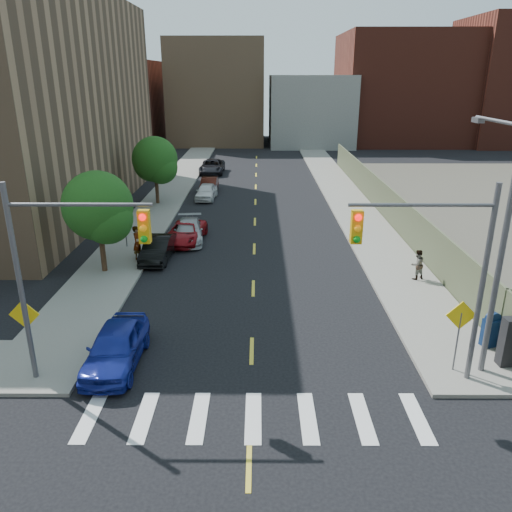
{
  "coord_description": "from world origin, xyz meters",
  "views": [
    {
      "loc": [
        0.25,
        -8.86,
        10.05
      ],
      "look_at": [
        0.14,
        13.23,
        2.0
      ],
      "focal_mm": 35.0,
      "sensor_mm": 36.0,
      "label": 1
    }
  ],
  "objects_px": {
    "parked_car_white": "(206,192)",
    "mailbox": "(491,329)",
    "parked_car_blue": "(116,347)",
    "pedestrian_west": "(137,242)",
    "parked_car_silver": "(189,231)",
    "parked_car_maroon": "(209,185)",
    "parked_car_red": "(186,232)",
    "parked_car_grey": "(212,167)",
    "payphone": "(509,342)",
    "pedestrian_east": "(417,265)",
    "parked_car_black": "(158,249)"
  },
  "relations": [
    {
      "from": "parked_car_white",
      "to": "mailbox",
      "type": "height_order",
      "value": "mailbox"
    },
    {
      "from": "parked_car_blue",
      "to": "pedestrian_west",
      "type": "height_order",
      "value": "pedestrian_west"
    },
    {
      "from": "parked_car_silver",
      "to": "mailbox",
      "type": "height_order",
      "value": "mailbox"
    },
    {
      "from": "mailbox",
      "to": "pedestrian_west",
      "type": "bearing_deg",
      "value": 129.69
    },
    {
      "from": "parked_car_silver",
      "to": "parked_car_maroon",
      "type": "distance_m",
      "value": 14.05
    },
    {
      "from": "parked_car_red",
      "to": "pedestrian_west",
      "type": "distance_m",
      "value": 4.16
    },
    {
      "from": "parked_car_red",
      "to": "pedestrian_west",
      "type": "bearing_deg",
      "value": -117.15
    },
    {
      "from": "parked_car_grey",
      "to": "parked_car_maroon",
      "type": "bearing_deg",
      "value": -85.76
    },
    {
      "from": "parked_car_white",
      "to": "pedestrian_west",
      "type": "xyz_separation_m",
      "value": [
        -2.4,
        -15.09,
        0.45
      ]
    },
    {
      "from": "parked_car_grey",
      "to": "payphone",
      "type": "height_order",
      "value": "payphone"
    },
    {
      "from": "parked_car_silver",
      "to": "mailbox",
      "type": "xyz_separation_m",
      "value": [
        13.4,
        -13.36,
        0.19
      ]
    },
    {
      "from": "parked_car_blue",
      "to": "parked_car_red",
      "type": "height_order",
      "value": "parked_car_blue"
    },
    {
      "from": "mailbox",
      "to": "pedestrian_east",
      "type": "height_order",
      "value": "pedestrian_east"
    },
    {
      "from": "pedestrian_west",
      "to": "parked_car_white",
      "type": "bearing_deg",
      "value": 1.9
    },
    {
      "from": "parked_car_silver",
      "to": "parked_car_blue",
      "type": "bearing_deg",
      "value": -97.77
    },
    {
      "from": "pedestrian_east",
      "to": "parked_car_maroon",
      "type": "bearing_deg",
      "value": -80.8
    },
    {
      "from": "parked_car_blue",
      "to": "parked_car_red",
      "type": "distance_m",
      "value": 14.35
    },
    {
      "from": "payphone",
      "to": "pedestrian_west",
      "type": "height_order",
      "value": "pedestrian_west"
    },
    {
      "from": "parked_car_black",
      "to": "parked_car_maroon",
      "type": "relative_size",
      "value": 1.02
    },
    {
      "from": "parked_car_blue",
      "to": "parked_car_grey",
      "type": "height_order",
      "value": "parked_car_blue"
    },
    {
      "from": "parked_car_white",
      "to": "parked_car_maroon",
      "type": "relative_size",
      "value": 0.98
    },
    {
      "from": "parked_car_grey",
      "to": "mailbox",
      "type": "bearing_deg",
      "value": -68.32
    },
    {
      "from": "parked_car_grey",
      "to": "mailbox",
      "type": "relative_size",
      "value": 3.69
    },
    {
      "from": "parked_car_silver",
      "to": "pedestrian_east",
      "type": "relative_size",
      "value": 2.86
    },
    {
      "from": "parked_car_red",
      "to": "mailbox",
      "type": "height_order",
      "value": "mailbox"
    },
    {
      "from": "parked_car_grey",
      "to": "pedestrian_west",
      "type": "xyz_separation_m",
      "value": [
        -1.85,
        -27.02,
        0.38
      ]
    },
    {
      "from": "parked_car_black",
      "to": "parked_car_grey",
      "type": "bearing_deg",
      "value": 90.53
    },
    {
      "from": "mailbox",
      "to": "parked_car_maroon",
      "type": "bearing_deg",
      "value": 97.21
    },
    {
      "from": "parked_car_black",
      "to": "parked_car_maroon",
      "type": "distance_m",
      "value": 17.6
    },
    {
      "from": "parked_car_red",
      "to": "pedestrian_east",
      "type": "relative_size",
      "value": 2.91
    },
    {
      "from": "parked_car_white",
      "to": "parked_car_grey",
      "type": "xyz_separation_m",
      "value": [
        -0.55,
        11.93,
        0.07
      ]
    },
    {
      "from": "parked_car_red",
      "to": "parked_car_white",
      "type": "distance_m",
      "value": 11.61
    },
    {
      "from": "parked_car_red",
      "to": "parked_car_silver",
      "type": "bearing_deg",
      "value": 57.33
    },
    {
      "from": "parked_car_maroon",
      "to": "parked_car_blue",
      "type": "bearing_deg",
      "value": -90.34
    },
    {
      "from": "parked_car_black",
      "to": "parked_car_silver",
      "type": "bearing_deg",
      "value": 71.74
    },
    {
      "from": "parked_car_silver",
      "to": "parked_car_maroon",
      "type": "xyz_separation_m",
      "value": [
        0.0,
        14.05,
        0.01
      ]
    },
    {
      "from": "parked_car_grey",
      "to": "parked_car_blue",
      "type": "bearing_deg",
      "value": -89.39
    },
    {
      "from": "mailbox",
      "to": "parked_car_black",
      "type": "bearing_deg",
      "value": 127.29
    },
    {
      "from": "parked_car_silver",
      "to": "pedestrian_west",
      "type": "height_order",
      "value": "pedestrian_west"
    },
    {
      "from": "parked_car_maroon",
      "to": "parked_car_grey",
      "type": "distance_m",
      "value": 9.29
    },
    {
      "from": "mailbox",
      "to": "payphone",
      "type": "distance_m",
      "value": 1.37
    },
    {
      "from": "mailbox",
      "to": "pedestrian_west",
      "type": "relative_size",
      "value": 0.74
    },
    {
      "from": "parked_car_white",
      "to": "parked_car_maroon",
      "type": "xyz_separation_m",
      "value": [
        0.0,
        2.66,
        -0.01
      ]
    },
    {
      "from": "parked_car_maroon",
      "to": "pedestrian_east",
      "type": "relative_size",
      "value": 2.54
    },
    {
      "from": "parked_car_red",
      "to": "payphone",
      "type": "relative_size",
      "value": 2.47
    },
    {
      "from": "parked_car_silver",
      "to": "parked_car_grey",
      "type": "distance_m",
      "value": 23.33
    },
    {
      "from": "parked_car_black",
      "to": "pedestrian_west",
      "type": "height_order",
      "value": "pedestrian_west"
    },
    {
      "from": "parked_car_white",
      "to": "pedestrian_east",
      "type": "height_order",
      "value": "pedestrian_east"
    },
    {
      "from": "parked_car_grey",
      "to": "pedestrian_west",
      "type": "distance_m",
      "value": 27.09
    },
    {
      "from": "parked_car_maroon",
      "to": "pedestrian_west",
      "type": "xyz_separation_m",
      "value": [
        -2.4,
        -17.75,
        0.45
      ]
    }
  ]
}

